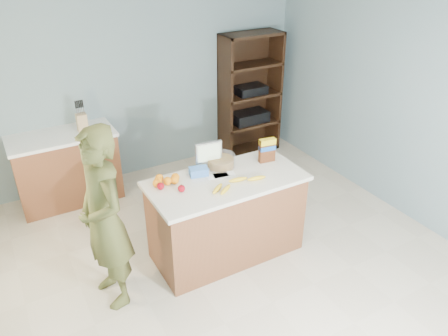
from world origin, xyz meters
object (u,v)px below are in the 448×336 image
counter_peninsula (226,220)px  tv (209,153)px  cereal_box (267,148)px  shelving_unit (248,96)px  person (104,220)px

counter_peninsula → tv: (-0.03, 0.30, 0.64)m
tv → cereal_box: bearing=-17.5°
shelving_unit → tv: (-1.58, -1.74, 0.19)m
shelving_unit → tv: size_ratio=6.38×
counter_peninsula → person: 1.31m
shelving_unit → counter_peninsula: bearing=-127.1°
person → cereal_box: size_ratio=6.68×
shelving_unit → person: 3.47m
tv → cereal_box: tv is taller
cereal_box → tv: bearing=162.5°
person → cereal_box: 1.80m
person → cereal_box: person is taller
person → tv: 1.26m
counter_peninsula → cereal_box: size_ratio=6.05×
shelving_unit → cereal_box: size_ratio=6.98×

